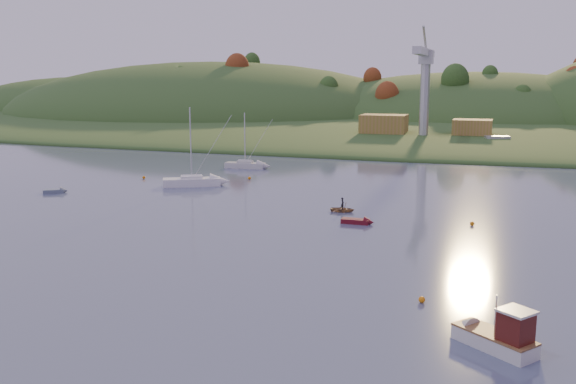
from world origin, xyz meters
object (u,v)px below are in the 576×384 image
(canoe, at_px, (342,209))
(red_tender, at_px, (362,222))
(grey_dinghy, at_px, (59,191))
(fishing_boat, at_px, (489,333))
(sailboat_far, at_px, (245,164))
(sailboat_near, at_px, (192,181))

(canoe, bearing_deg, red_tender, -152.76)
(red_tender, height_order, grey_dinghy, red_tender)
(canoe, distance_m, grey_dinghy, 42.18)
(fishing_boat, height_order, sailboat_far, sailboat_far)
(sailboat_near, distance_m, red_tender, 34.56)
(fishing_boat, bearing_deg, sailboat_near, -9.45)
(canoe, bearing_deg, fishing_boat, -158.48)
(red_tender, bearing_deg, sailboat_near, 150.74)
(fishing_boat, height_order, red_tender, fishing_boat)
(canoe, bearing_deg, sailboat_near, 62.09)
(fishing_boat, distance_m, sailboat_far, 81.03)
(fishing_boat, bearing_deg, red_tender, -27.24)
(fishing_boat, xyz_separation_m, canoe, (-18.20, 36.43, -0.56))
(red_tender, bearing_deg, fishing_boat, -64.51)
(sailboat_near, height_order, sailboat_far, sailboat_near)
(fishing_boat, xyz_separation_m, red_tender, (-14.56, 30.66, -0.61))
(sailboat_near, xyz_separation_m, sailboat_far, (0.58, 20.38, -0.10))
(sailboat_far, xyz_separation_m, grey_dinghy, (-16.28, -31.71, -0.42))
(sailboat_near, relative_size, canoe, 3.98)
(fishing_boat, height_order, canoe, fishing_boat)
(fishing_boat, xyz_separation_m, sailboat_far, (-44.10, 67.98, -0.20))
(canoe, bearing_deg, sailboat_far, 34.35)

